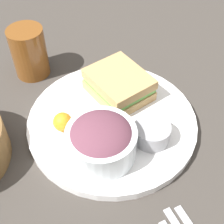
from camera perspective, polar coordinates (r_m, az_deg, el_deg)
name	(u,v)px	position (r m, az deg, el deg)	size (l,w,h in m)	color
ground_plane	(112,125)	(0.62, 0.00, -2.34)	(4.00, 4.00, 0.00)	#3D3833
plate	(112,122)	(0.62, 0.00, -1.81)	(0.33, 0.33, 0.02)	white
sandwich	(119,85)	(0.64, 1.26, 5.05)	(0.15, 0.14, 0.05)	tan
salad_bowl	(101,140)	(0.53, -1.98, -5.14)	(0.12, 0.12, 0.07)	white
dressing_cup	(152,133)	(0.57, 7.29, -3.79)	(0.07, 0.07, 0.04)	#99999E
orange_wedge	(62,121)	(0.59, -9.05, -1.59)	(0.04, 0.04, 0.04)	orange
drink_glass	(29,52)	(0.73, -14.91, 10.52)	(0.08, 0.08, 0.11)	brown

